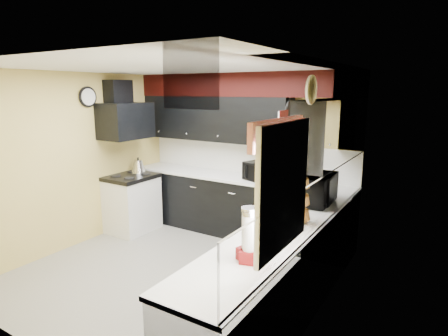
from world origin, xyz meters
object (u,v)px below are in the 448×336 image
at_px(microwave, 314,189).
at_px(kettle, 138,166).
at_px(knife_block, 306,178).
at_px(toaster_oven, 260,172).
at_px(utensil_crock, 272,175).

relative_size(microwave, kettle, 2.74).
xyz_separation_m(microwave, knife_block, (-0.37, 0.77, -0.07)).
xyz_separation_m(toaster_oven, microwave, (1.03, -0.66, 0.04)).
bearing_deg(kettle, microwave, -3.61).
relative_size(toaster_oven, knife_block, 2.26).
xyz_separation_m(microwave, kettle, (-3.02, 0.19, -0.09)).
bearing_deg(kettle, toaster_oven, 13.19).
distance_m(toaster_oven, knife_block, 0.67).
bearing_deg(knife_block, kettle, 171.47).
bearing_deg(toaster_oven, microwave, -12.11).
xyz_separation_m(toaster_oven, kettle, (-1.99, -0.47, -0.05)).
bearing_deg(microwave, utensil_crock, 46.69).
relative_size(toaster_oven, utensil_crock, 2.65).
distance_m(microwave, utensil_crock, 1.16).
bearing_deg(microwave, kettle, 83.53).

